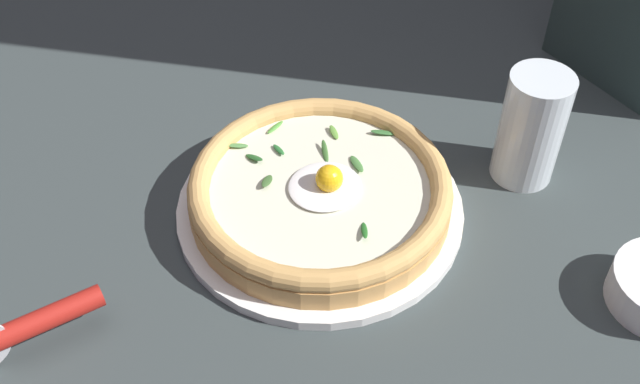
# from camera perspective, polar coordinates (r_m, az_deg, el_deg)

# --- Properties ---
(ground_plane) EXTENTS (2.40, 2.40, 0.03)m
(ground_plane) POSITION_cam_1_polar(r_m,az_deg,el_deg) (0.88, 0.10, -0.58)
(ground_plane) COLOR #363F3F
(ground_plane) RESTS_ON ground
(pizza_plate) EXTENTS (0.32, 0.32, 0.01)m
(pizza_plate) POSITION_cam_1_polar(r_m,az_deg,el_deg) (0.84, 0.00, -1.25)
(pizza_plate) COLOR white
(pizza_plate) RESTS_ON ground
(pizza) EXTENTS (0.29, 0.29, 0.06)m
(pizza) POSITION_cam_1_polar(r_m,az_deg,el_deg) (0.82, 0.01, 0.10)
(pizza) COLOR tan
(pizza) RESTS_ON pizza_plate
(pizza_cutter) EXTENTS (0.16, 0.03, 0.07)m
(pizza_cutter) POSITION_cam_1_polar(r_m,az_deg,el_deg) (0.75, -21.01, -9.37)
(pizza_cutter) COLOR silver
(pizza_cutter) RESTS_ON ground
(drinking_glass) EXTENTS (0.07, 0.07, 0.14)m
(drinking_glass) POSITION_cam_1_polar(r_m,az_deg,el_deg) (0.88, 15.51, 4.18)
(drinking_glass) COLOR silver
(drinking_glass) RESTS_ON ground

